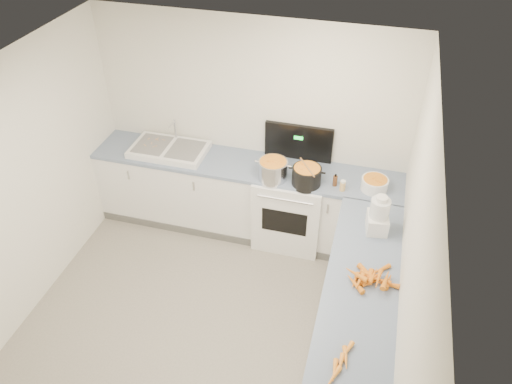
% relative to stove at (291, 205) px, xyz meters
% --- Properties ---
extents(floor, '(3.50, 4.00, 0.00)m').
position_rel_stove_xyz_m(floor, '(-0.55, -1.69, -0.47)').
color(floor, gray).
rests_on(floor, ground).
extents(ceiling, '(3.50, 4.00, 0.00)m').
position_rel_stove_xyz_m(ceiling, '(-0.55, -1.69, 2.03)').
color(ceiling, silver).
rests_on(ceiling, ground).
extents(wall_back, '(3.50, 0.00, 2.50)m').
position_rel_stove_xyz_m(wall_back, '(-0.55, 0.31, 0.78)').
color(wall_back, silver).
rests_on(wall_back, ground).
extents(wall_left, '(0.00, 4.00, 2.50)m').
position_rel_stove_xyz_m(wall_left, '(-2.30, -1.69, 0.78)').
color(wall_left, silver).
rests_on(wall_left, ground).
extents(wall_right, '(0.00, 4.00, 2.50)m').
position_rel_stove_xyz_m(wall_right, '(1.20, -1.69, 0.78)').
color(wall_right, silver).
rests_on(wall_right, ground).
extents(counter_back, '(3.50, 0.62, 0.94)m').
position_rel_stove_xyz_m(counter_back, '(-0.55, 0.01, -0.00)').
color(counter_back, white).
rests_on(counter_back, ground).
extents(counter_right, '(0.62, 2.20, 0.94)m').
position_rel_stove_xyz_m(counter_right, '(0.90, -1.39, -0.00)').
color(counter_right, white).
rests_on(counter_right, ground).
extents(stove, '(0.76, 0.65, 1.36)m').
position_rel_stove_xyz_m(stove, '(0.00, 0.00, 0.00)').
color(stove, white).
rests_on(stove, ground).
extents(sink, '(0.86, 0.52, 0.31)m').
position_rel_stove_xyz_m(sink, '(-1.45, 0.02, 0.50)').
color(sink, white).
rests_on(sink, counter_back).
extents(steel_pot, '(0.40, 0.40, 0.23)m').
position_rel_stove_xyz_m(steel_pot, '(-0.18, -0.16, 0.56)').
color(steel_pot, silver).
rests_on(steel_pot, stove).
extents(black_pot, '(0.39, 0.39, 0.22)m').
position_rel_stove_xyz_m(black_pot, '(0.18, -0.17, 0.56)').
color(black_pot, black).
rests_on(black_pot, stove).
extents(wooden_spoon, '(0.21, 0.31, 0.02)m').
position_rel_stove_xyz_m(wooden_spoon, '(0.18, -0.17, 0.67)').
color(wooden_spoon, '#AD7A47').
rests_on(wooden_spoon, black_pot).
extents(mixing_bowl, '(0.33, 0.33, 0.13)m').
position_rel_stove_xyz_m(mixing_bowl, '(0.88, -0.07, 0.53)').
color(mixing_bowl, white).
rests_on(mixing_bowl, counter_back).
extents(extract_bottle, '(0.05, 0.05, 0.12)m').
position_rel_stove_xyz_m(extract_bottle, '(0.48, -0.12, 0.52)').
color(extract_bottle, '#593319').
rests_on(extract_bottle, counter_back).
extents(spice_jar, '(0.06, 0.06, 0.10)m').
position_rel_stove_xyz_m(spice_jar, '(0.57, -0.18, 0.52)').
color(spice_jar, '#E5B266').
rests_on(spice_jar, counter_back).
extents(food_processor, '(0.22, 0.26, 0.39)m').
position_rel_stove_xyz_m(food_processor, '(0.95, -0.71, 0.63)').
color(food_processor, white).
rests_on(food_processor, counter_right).
extents(carrot_pile, '(0.46, 0.41, 0.10)m').
position_rel_stove_xyz_m(carrot_pile, '(0.97, -1.38, 0.50)').
color(carrot_pile, orange).
rests_on(carrot_pile, counter_right).
extents(peeled_carrots, '(0.17, 0.43, 0.04)m').
position_rel_stove_xyz_m(peeled_carrots, '(0.82, -2.24, 0.49)').
color(peeled_carrots, orange).
rests_on(peeled_carrots, counter_right).
extents(peelings, '(0.21, 0.25, 0.01)m').
position_rel_stove_xyz_m(peelings, '(-1.66, 0.05, 0.54)').
color(peelings, tan).
rests_on(peelings, sink).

